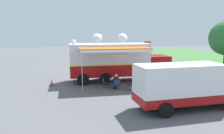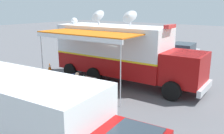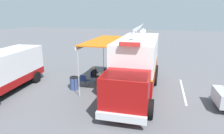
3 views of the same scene
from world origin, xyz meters
name	(u,v)px [view 2 (image 2 of 3)]	position (x,y,z in m)	size (l,w,h in m)	color
ground_plane	(113,80)	(0.00, 0.00, 0.00)	(100.00, 100.00, 0.00)	#5B5B60
lot_stripe	(138,70)	(-3.20, -0.02, 0.00)	(0.12, 4.80, 0.01)	silver
command_truck	(122,52)	(0.00, 0.75, 1.95)	(5.24, 9.60, 4.53)	#9E0F0F
folding_table	(86,79)	(2.58, 0.11, 0.67)	(0.84, 0.84, 0.73)	silver
water_bottle	(84,77)	(2.72, 0.04, 0.83)	(0.07, 0.07, 0.22)	#3F9959
folding_chair_at_table	(76,86)	(3.38, 0.12, 0.51)	(0.50, 0.50, 0.87)	navy
folding_chair_beside_table	(76,79)	(2.60, -0.74, 0.51)	(0.50, 0.50, 0.87)	navy
folding_chair_spare_by_truck	(88,91)	(3.64, 1.22, 0.51)	(0.57, 0.57, 0.87)	navy
seated_responder	(79,82)	(3.19, 0.11, 0.65)	(0.68, 0.57, 1.25)	black
trash_bin	(94,98)	(4.06, 1.97, 0.46)	(0.57, 0.57, 0.91)	#384C7F
traffic_cone	(50,67)	(0.97, -5.16, 0.28)	(0.36, 0.36, 0.58)	black
support_truck	(36,125)	(8.32, 3.57, 1.39)	(2.92, 6.99, 2.70)	white
car_behind_truck	(183,54)	(-6.81, 2.03, 0.88)	(4.36, 2.34, 1.76)	#B2B5BA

